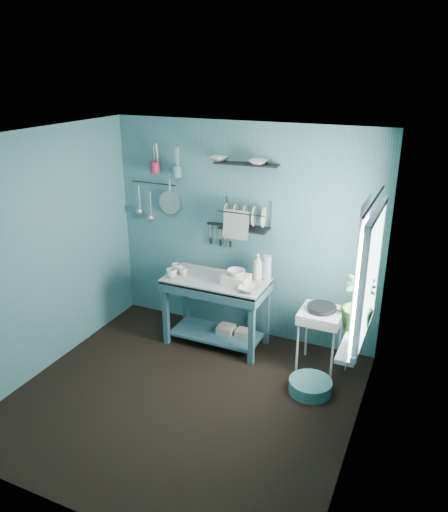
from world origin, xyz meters
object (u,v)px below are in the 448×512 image
at_px(hotplate_stand, 319,339).
at_px(utensil_cup_magenta, 155,167).
at_px(mug_left, 171,273).
at_px(storage_tin_small, 243,337).
at_px(water_bottle, 267,268).
at_px(frying_pan, 322,307).
at_px(floor_basin, 310,386).
at_px(dish_rack, 245,215).
at_px(utensil_cup_teal, 177,171).
at_px(mug_mid, 183,272).
at_px(wash_tub, 236,279).
at_px(storage_tin_large, 226,334).
at_px(colander, 170,202).
at_px(soap_bottle, 258,266).
at_px(work_counter, 216,312).
at_px(potted_plant, 357,304).
at_px(mug_right, 177,268).

xyz_separation_m(hotplate_stand, utensil_cup_magenta, (-2.15, 0.36, 1.59)).
bearing_deg(mug_left, storage_tin_small, 17.10).
relative_size(mug_left, water_bottle, 0.44).
distance_m(frying_pan, floor_basin, 0.80).
relative_size(dish_rack, utensil_cup_teal, 4.23).
bearing_deg(water_bottle, floor_basin, -43.20).
height_order(mug_mid, utensil_cup_magenta, utensil_cup_magenta).
height_order(wash_tub, storage_tin_large, wash_tub).
distance_m(mug_mid, dish_rack, 0.94).
distance_m(water_bottle, frying_pan, 0.76).
bearing_deg(colander, frying_pan, -11.13).
bearing_deg(wash_tub, storage_tin_small, 63.43).
relative_size(soap_bottle, storage_tin_small, 1.49).
xyz_separation_m(hotplate_stand, dish_rack, (-1.00, 0.31, 1.16)).
bearing_deg(work_counter, utensil_cup_teal, 162.41).
height_order(wash_tub, colander, colander).
xyz_separation_m(mug_left, mug_mid, (0.10, 0.10, -0.00)).
bearing_deg(dish_rack, soap_bottle, -32.63).
relative_size(colander, floor_basin, 0.65).
distance_m(soap_bottle, potted_plant, 1.41).
bearing_deg(storage_tin_small, work_counter, -165.07).
xyz_separation_m(soap_bottle, storage_tin_small, (-0.12, -0.12, -0.87)).
distance_m(mug_mid, soap_bottle, 0.85).
relative_size(wash_tub, water_bottle, 1.00).
bearing_deg(potted_plant, mug_mid, 166.97).
relative_size(soap_bottle, hotplate_stand, 0.44).
xyz_separation_m(water_bottle, utensil_cup_magenta, (-1.47, 0.13, 0.97)).
bearing_deg(potted_plant, utensil_cup_teal, 158.97).
relative_size(mug_right, potted_plant, 0.24).
bearing_deg(water_bottle, storage_tin_large, -157.96).
xyz_separation_m(hotplate_stand, floor_basin, (0.04, -0.46, -0.28)).
bearing_deg(wash_tub, mug_right, 178.47).
distance_m(water_bottle, storage_tin_large, 0.96).
bearing_deg(dish_rack, mug_left, -152.44).
distance_m(frying_pan, storage_tin_small, 1.10).
xyz_separation_m(frying_pan, utensil_cup_magenta, (-2.15, 0.36, 1.21)).
distance_m(mug_right, storage_tin_large, 0.97).
xyz_separation_m(storage_tin_large, storage_tin_small, (0.20, 0.03, -0.01)).
height_order(frying_pan, storage_tin_large, frying_pan).
distance_m(mug_left, mug_right, 0.16).
distance_m(frying_pan, utensil_cup_teal, 2.24).
height_order(wash_tub, utensil_cup_teal, utensil_cup_teal).
bearing_deg(mug_left, wash_tub, 10.86).
height_order(wash_tub, frying_pan, wash_tub).
distance_m(soap_bottle, colander, 1.34).
bearing_deg(work_counter, mug_mid, -160.36).
bearing_deg(colander, storage_tin_small, -15.65).
xyz_separation_m(mug_mid, frying_pan, (1.58, 0.05, -0.14)).
height_order(mug_mid, wash_tub, wash_tub).
height_order(work_counter, utensil_cup_magenta, utensil_cup_magenta).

